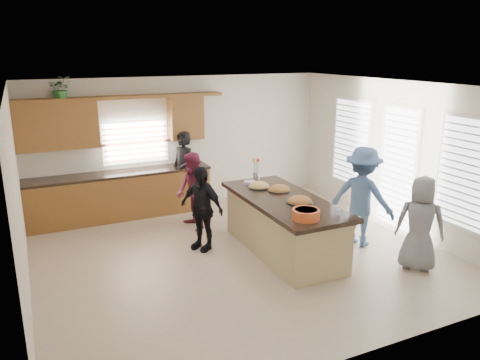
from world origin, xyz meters
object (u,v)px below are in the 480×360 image
woman_right_back (362,197)px  woman_right_front (420,224)px  island (283,226)px  woman_left_back (184,171)px  woman_left_mid (193,192)px  salad_bowl (306,214)px  woman_left_front (201,208)px

woman_right_back → woman_right_front: woman_right_back is taller
island → woman_left_back: (-0.82, 2.78, 0.40)m
woman_left_back → woman_right_back: (2.20, -3.08, 0.03)m
woman_left_mid → woman_right_back: woman_right_back is taller
island → woman_left_mid: woman_left_mid is taller
salad_bowl → woman_left_back: 3.82m
island → woman_right_front: size_ratio=1.81×
woman_right_back → salad_bowl: bearing=83.8°
woman_left_mid → woman_left_front: 0.96m
salad_bowl → woman_left_back: bearing=99.1°
woman_left_back → woman_right_back: woman_right_back is taller
island → salad_bowl: 1.17m
salad_bowl → woman_left_front: 1.98m
salad_bowl → woman_right_back: size_ratio=0.23×
woman_left_mid → island: bearing=26.9°
island → woman_left_front: bearing=150.8°
woman_left_back → woman_right_front: (2.39, -4.23, -0.10)m
salad_bowl → woman_right_back: (1.60, 0.69, -0.16)m
woman_right_back → island: bearing=47.9°
island → woman_left_back: woman_left_back is taller
woman_left_mid → salad_bowl: bearing=12.0°
woman_left_front → woman_right_back: woman_right_back is taller
salad_bowl → woman_left_mid: bearing=106.9°
woman_left_back → woman_right_back: size_ratio=0.97×
salad_bowl → woman_left_back: woman_left_back is taller
woman_left_back → woman_left_mid: woman_left_back is taller
woman_right_back → woman_right_front: size_ratio=1.17×
island → woman_left_front: size_ratio=1.85×
salad_bowl → woman_right_back: 1.75m
woman_right_back → woman_left_mid: bearing=21.4°
island → woman_right_front: woman_right_front is taller
woman_left_mid → woman_left_back: bearing=165.2°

